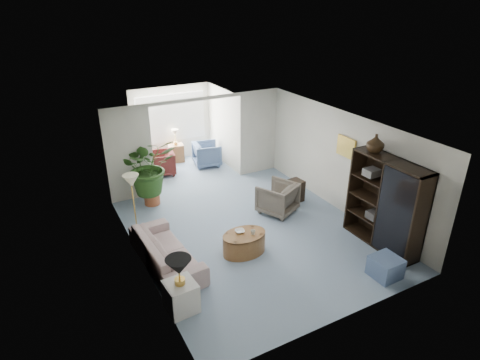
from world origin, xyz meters
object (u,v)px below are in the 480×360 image
sofa (166,251)px  coffee_table (244,243)px  ottoman (385,267)px  cabinet_urn (375,143)px  side_table_dark (294,191)px  plant_pot (152,198)px  sunroom_chair_maroon (161,163)px  entertainment_cabinet (385,204)px  wingback_chair (277,198)px  table_lamp (179,267)px  end_table (181,297)px  sunroom_chair_blue (207,154)px  framed_picture (347,147)px  coffee_cup (253,232)px  sunroom_table (176,153)px  floor_lamp (131,181)px  coffee_bowl (240,231)px

sofa → coffee_table: 1.61m
sofa → ottoman: (3.57, -2.34, -0.11)m
sofa → cabinet_urn: cabinet_urn is taller
side_table_dark → plant_pot: (-3.32, 1.59, -0.12)m
coffee_table → plant_pot: 3.20m
coffee_table → sunroom_chair_maroon: 4.75m
entertainment_cabinet → sunroom_chair_maroon: (-2.98, 5.85, -0.63)m
wingback_chair → sunroom_chair_maroon: 4.03m
coffee_table → plant_pot: (-1.06, 3.03, -0.07)m
table_lamp → coffee_table: (1.77, 0.98, -0.68)m
end_table → table_lamp: bearing=0.0°
end_table → coffee_table: bearing=29.0°
sofa → entertainment_cabinet: 4.61m
table_lamp → coffee_table: table_lamp is taller
table_lamp → wingback_chair: size_ratio=0.52×
wingback_chair → sunroom_chair_blue: 3.62m
framed_picture → coffee_cup: framed_picture is taller
table_lamp → sunroom_chair_blue: (3.03, 5.72, -0.53)m
end_table → sunroom_table: bearing=70.6°
coffee_cup → side_table_dark: bearing=36.0°
floor_lamp → cabinet_urn: size_ratio=0.94×
wingback_chair → entertainment_cabinet: (1.19, -2.24, 0.60)m
sofa → framed_picture: bearing=-92.6°
coffee_table → sunroom_chair_maroon: bearing=92.8°
plant_pot → sunroom_table: (1.57, 2.47, 0.13)m
end_table → coffee_bowl: size_ratio=2.79×
framed_picture → sunroom_chair_maroon: framed_picture is taller
cabinet_urn → floor_lamp: bearing=150.4°
end_table → sunroom_table: 6.87m
wingback_chair → entertainment_cabinet: entertainment_cabinet is taller
ottoman → entertainment_cabinet: bearing=49.4°
coffee_table → coffee_cup: (0.15, -0.10, 0.27)m
floor_lamp → coffee_bowl: floor_lamp is taller
wingback_chair → sunroom_chair_blue: wingback_chair is taller
coffee_cup → entertainment_cabinet: 2.83m
floor_lamp → ottoman: bearing=-46.2°
floor_lamp → coffee_table: floor_lamp is taller
sofa → cabinet_urn: 4.79m
sunroom_chair_maroon → sunroom_chair_blue: bearing=100.1°
sofa → ottoman: 4.27m
entertainment_cabinet → plant_pot: 5.68m
coffee_bowl → sunroom_table: bearing=84.0°
coffee_bowl → cabinet_urn: size_ratio=0.52×
cabinet_urn → framed_picture: bearing=77.7°
coffee_cup → entertainment_cabinet: (2.60, -1.01, 0.49)m
end_table → plant_pot: bearing=79.9°
framed_picture → sunroom_chair_maroon: size_ratio=0.64×
ottoman → sunroom_table: bearing=101.3°
floor_lamp → sunroom_chair_maroon: size_ratio=0.46×
floor_lamp → table_lamp: bearing=-90.3°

